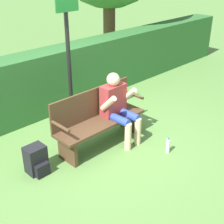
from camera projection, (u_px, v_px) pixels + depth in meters
name	position (u px, v px, depth m)	size (l,w,h in m)	color
ground_plane	(102.00, 144.00, 5.28)	(40.00, 40.00, 0.00)	#5B8942
hedge_back	(41.00, 84.00, 6.10)	(12.00, 0.59, 1.23)	#2D662D
park_bench	(98.00, 118.00, 5.11)	(1.65, 0.46, 0.94)	#513823
person_seated	(118.00, 105.00, 5.15)	(0.57, 0.62, 1.18)	#993333
backpack	(37.00, 160.00, 4.52)	(0.29, 0.32, 0.42)	black
water_bottle	(168.00, 146.00, 5.00)	(0.06, 0.06, 0.27)	silver
signpost	(69.00, 55.00, 5.20)	(0.43, 0.09, 2.37)	black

